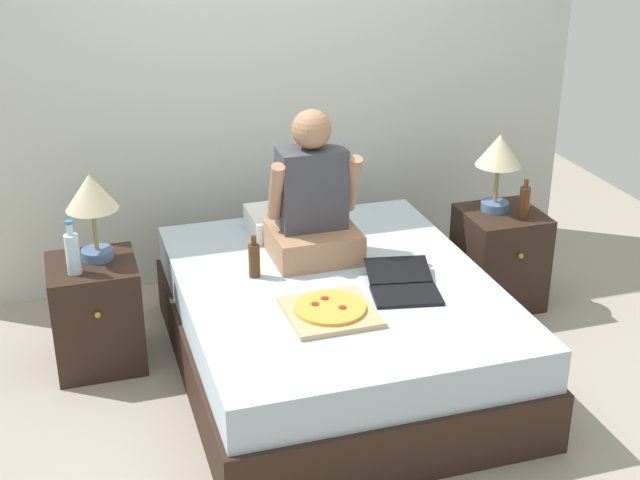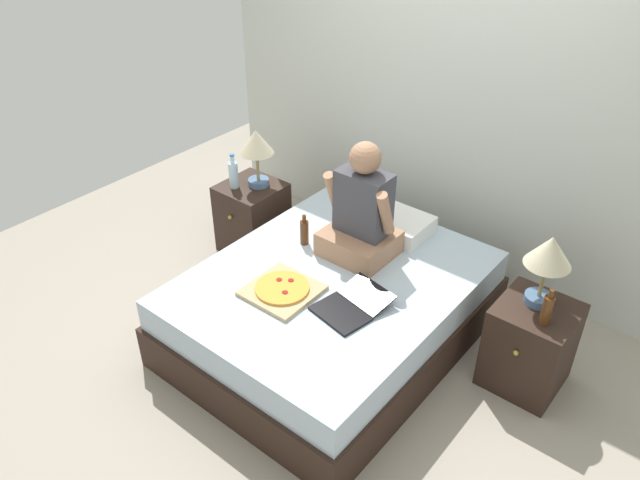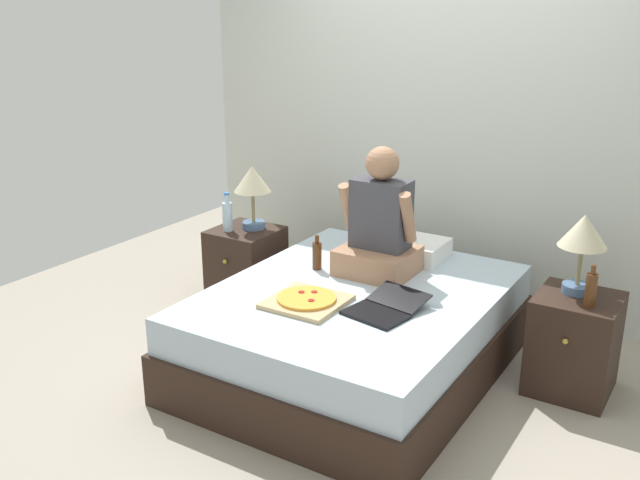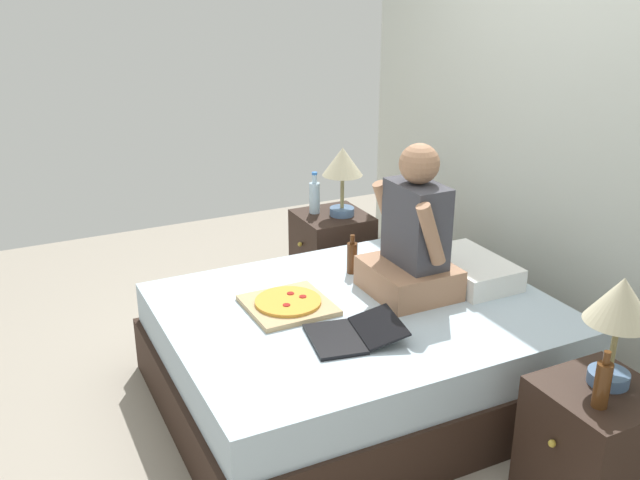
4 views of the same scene
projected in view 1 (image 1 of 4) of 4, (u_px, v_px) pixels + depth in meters
ground_plane at (335, 369)px, 4.60m from camera, size 5.93×5.93×0.00m
wall_back at (267, 73)px, 5.25m from camera, size 3.93×0.12×2.50m
bed at (336, 327)px, 4.50m from camera, size 1.54×1.93×0.51m
nightstand_left at (96, 313)px, 4.56m from camera, size 0.44×0.47×0.57m
lamp_on_left_nightstand at (91, 198)px, 4.37m from camera, size 0.26×0.26×0.45m
water_bottle at (73, 252)px, 4.30m from camera, size 0.07×0.07×0.28m
nightstand_right at (499, 258)px, 5.18m from camera, size 0.44×0.47×0.57m
lamp_on_right_nightstand at (499, 156)px, 4.97m from camera, size 0.26×0.26×0.45m
beer_bottle at (524, 202)px, 4.96m from camera, size 0.06×0.06×0.23m
pillow at (296, 219)px, 4.96m from camera, size 0.52×0.34×0.12m
person_seated at (313, 204)px, 4.55m from camera, size 0.47×0.40×0.78m
laptop at (403, 287)px, 4.28m from camera, size 0.39×0.47×0.07m
pizza_box at (330, 311)px, 4.07m from camera, size 0.40×0.40×0.05m
beer_bottle_on_bed at (254, 260)px, 4.40m from camera, size 0.06×0.06×0.22m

